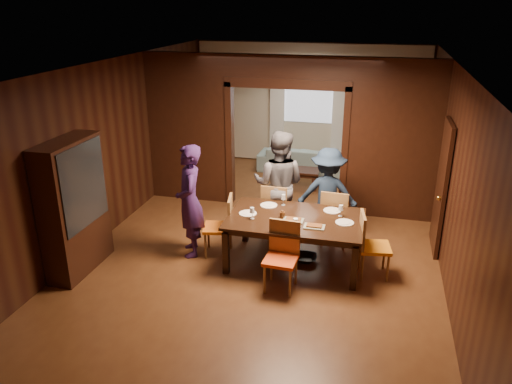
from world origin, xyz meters
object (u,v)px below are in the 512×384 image
(coffee_table, at_px, (300,178))
(chair_near, at_px, (281,258))
(person_navy, at_px, (328,194))
(person_grey, at_px, (279,184))
(dining_table, at_px, (295,241))
(person_purple, at_px, (190,201))
(sofa, at_px, (302,159))
(chair_far_l, at_px, (276,210))
(hutch, at_px, (74,207))
(chair_right, at_px, (375,245))
(chair_left, at_px, (218,226))
(chair_far_r, at_px, (335,216))

(coffee_table, xyz_separation_m, chair_near, (0.38, -4.11, 0.28))
(person_navy, bearing_deg, person_grey, 2.68)
(person_grey, height_order, dining_table, person_grey)
(person_purple, height_order, sofa, person_purple)
(chair_far_l, relative_size, hutch, 0.48)
(sofa, relative_size, chair_far_l, 2.06)
(chair_right, bearing_deg, chair_near, 110.40)
(chair_right, xyz_separation_m, chair_near, (-1.25, -0.70, 0.00))
(chair_left, bearing_deg, person_grey, 128.22)
(dining_table, xyz_separation_m, chair_far_l, (-0.47, 0.86, 0.10))
(sofa, height_order, chair_far_l, chair_far_l)
(dining_table, height_order, chair_far_l, chair_far_l)
(dining_table, relative_size, coffee_table, 2.52)
(person_grey, distance_m, chair_near, 1.80)
(chair_far_l, bearing_deg, coffee_table, -88.57)
(sofa, xyz_separation_m, hutch, (-2.50, -5.35, 0.71))
(chair_near, relative_size, hutch, 0.48)
(chair_left, height_order, chair_far_l, same)
(person_grey, distance_m, person_navy, 0.83)
(person_navy, distance_m, dining_table, 1.16)
(person_grey, bearing_deg, hutch, 38.38)
(chair_far_l, distance_m, chair_far_r, 1.00)
(dining_table, height_order, chair_right, chair_right)
(person_purple, relative_size, chair_right, 1.85)
(dining_table, height_order, chair_left, chair_left)
(person_purple, bearing_deg, chair_near, 42.47)
(person_navy, height_order, chair_right, person_navy)
(person_grey, height_order, chair_right, person_grey)
(chair_far_l, bearing_deg, chair_near, 105.65)
(chair_far_r, bearing_deg, dining_table, 61.22)
(sofa, height_order, chair_far_r, chair_far_r)
(dining_table, relative_size, hutch, 1.01)
(hutch, bearing_deg, sofa, 64.99)
(sofa, height_order, hutch, hutch)
(person_purple, distance_m, chair_far_r, 2.39)
(sofa, height_order, chair_right, chair_right)
(sofa, bearing_deg, person_grey, 93.93)
(chair_near, bearing_deg, chair_far_r, 72.80)
(chair_far_r, bearing_deg, coffee_table, -64.93)
(person_purple, relative_size, chair_near, 1.85)
(dining_table, bearing_deg, person_purple, -177.56)
(person_navy, xyz_separation_m, chair_left, (-1.59, -1.01, -0.30))
(coffee_table, bearing_deg, chair_right, -64.35)
(coffee_table, height_order, chair_near, chair_near)
(person_grey, xyz_separation_m, sofa, (-0.15, 3.48, -0.63))
(coffee_table, relative_size, hutch, 0.40)
(person_grey, xyz_separation_m, chair_far_l, (-0.02, -0.07, -0.43))
(coffee_table, distance_m, chair_near, 4.13)
(chair_right, relative_size, chair_far_l, 1.00)
(coffee_table, bearing_deg, chair_near, -84.67)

